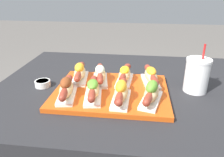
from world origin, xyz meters
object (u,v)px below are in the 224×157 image
object	(u,v)px
hot_dog_3	(151,93)
drink_cup	(197,75)
hot_dog_2	(121,92)
serving_tray	(111,92)
sauce_bowl	(43,83)
hot_dog_1	(93,90)
hot_dog_4	(80,72)
hot_dog_0	(66,89)
hot_dog_7	(151,76)
hot_dog_6	(125,75)
hot_dog_5	(100,74)

from	to	relation	value
hot_dog_3	drink_cup	bearing A→B (deg)	38.61
hot_dog_2	drink_cup	size ratio (longest dim) A/B	0.98
hot_dog_2	hot_dog_3	world-z (taller)	hot_dog_3
serving_tray	sauce_bowl	world-z (taller)	sauce_bowl
hot_dog_1	hot_dog_4	distance (m)	0.18
hot_dog_0	hot_dog_3	bearing A→B (deg)	0.51
serving_tray	hot_dog_2	bearing A→B (deg)	-62.98
drink_cup	hot_dog_1	bearing A→B (deg)	-159.91
hot_dog_0	hot_dog_7	world-z (taller)	hot_dog_0
hot_dog_6	hot_dog_2	bearing A→B (deg)	-91.74
hot_dog_3	sauce_bowl	world-z (taller)	hot_dog_3
hot_dog_4	hot_dog_5	bearing A→B (deg)	-5.41
sauce_bowl	drink_cup	distance (m)	0.65
hot_dog_0	hot_dog_2	size ratio (longest dim) A/B	0.99
hot_dog_4	sauce_bowl	xyz separation A→B (m)	(-0.15, -0.05, -0.04)
hot_dog_3	hot_dog_5	distance (m)	0.26
hot_dog_2	drink_cup	distance (m)	0.33
serving_tray	hot_dog_2	size ratio (longest dim) A/B	2.31
hot_dog_6	hot_dog_7	distance (m)	0.11
hot_dog_2	hot_dog_4	size ratio (longest dim) A/B	1.01
hot_dog_6	sauce_bowl	world-z (taller)	hot_dog_6
serving_tray	hot_dog_0	distance (m)	0.18
drink_cup	hot_dog_4	bearing A→B (deg)	178.89
hot_dog_4	hot_dog_7	bearing A→B (deg)	0.86
serving_tray	hot_dog_1	distance (m)	0.11
hot_dog_0	hot_dog_5	xyz separation A→B (m)	(0.10, 0.15, -0.00)
hot_dog_1	hot_dog_2	distance (m)	0.10
hot_dog_7	drink_cup	world-z (taller)	drink_cup
hot_dog_3	drink_cup	distance (m)	0.24
serving_tray	hot_dog_2	xyz separation A→B (m)	(0.05, -0.09, 0.04)
serving_tray	sauce_bowl	size ratio (longest dim) A/B	6.83
hot_dog_5	hot_dog_6	xyz separation A→B (m)	(0.11, 0.01, -0.00)
hot_dog_2	sauce_bowl	distance (m)	0.37
hot_dog_3	hot_dog_7	world-z (taller)	hot_dog_3
hot_dog_5	drink_cup	size ratio (longest dim) A/B	0.96
hot_dog_7	sauce_bowl	world-z (taller)	hot_dog_7
hot_dog_3	hot_dog_6	size ratio (longest dim) A/B	0.98
hot_dog_1	hot_dog_4	xyz separation A→B (m)	(-0.09, 0.16, 0.00)
hot_dog_4	serving_tray	bearing A→B (deg)	-27.68
hot_dog_0	hot_dog_1	size ratio (longest dim) A/B	1.00
sauce_bowl	drink_cup	world-z (taller)	drink_cup
hot_dog_4	drink_cup	size ratio (longest dim) A/B	0.97
serving_tray	hot_dog_0	bearing A→B (deg)	-152.49
hot_dog_2	sauce_bowl	xyz separation A→B (m)	(-0.35, 0.12, -0.04)
hot_dog_3	sauce_bowl	size ratio (longest dim) A/B	2.89
hot_dog_0	hot_dog_3	distance (m)	0.31
hot_dog_0	hot_dog_4	distance (m)	0.16
hot_dog_3	sauce_bowl	distance (m)	0.47
hot_dog_6	serving_tray	bearing A→B (deg)	-121.51
hot_dog_0	hot_dog_1	distance (m)	0.10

